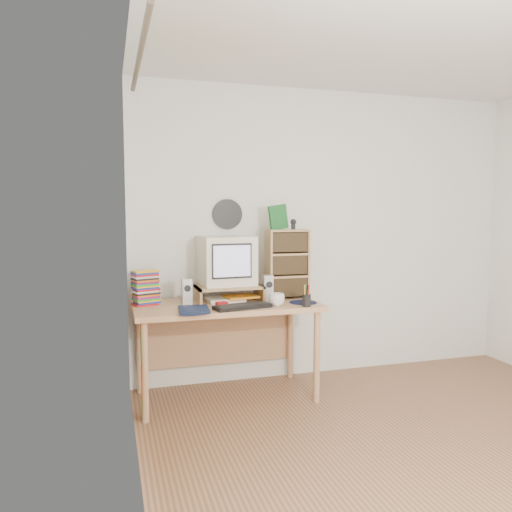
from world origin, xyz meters
TOP-DOWN VIEW (x-y plane):
  - floor at (0.00, 0.00)m, footprint 3.50×3.50m
  - ceiling at (0.00, 0.00)m, footprint 3.50×3.50m
  - back_wall at (0.00, 1.75)m, footprint 3.50×0.00m
  - left_wall at (-1.75, 0.00)m, footprint 0.00×3.50m
  - curtain at (-1.71, 0.48)m, footprint 0.00×2.20m
  - wall_disc at (-0.93, 1.73)m, footprint 0.25×0.02m
  - desk at (-1.03, 1.44)m, footprint 1.40×0.70m
  - monitor_riser at (-0.98, 1.48)m, footprint 0.52×0.30m
  - crt_monitor at (-0.98, 1.53)m, footprint 0.43×0.43m
  - speaker_left at (-1.33, 1.41)m, footprint 0.08×0.08m
  - speaker_right at (-0.68, 1.41)m, footprint 0.08×0.08m
  - keyboard at (-0.96, 1.14)m, footprint 0.45×0.23m
  - dvd_stack at (-1.62, 1.48)m, footprint 0.21×0.17m
  - cd_rack at (-0.50, 1.47)m, footprint 0.34×0.18m
  - mug at (-0.69, 1.16)m, footprint 0.14×0.14m
  - diary at (-1.42, 1.14)m, footprint 0.28×0.22m
  - mousepad at (-0.45, 1.22)m, footprint 0.23×0.23m
  - pen_cup at (-0.48, 1.07)m, footprint 0.07×0.07m
  - papers at (-0.98, 1.46)m, footprint 0.32×0.25m
  - red_box at (-1.10, 1.23)m, footprint 0.09×0.07m
  - game_box at (-0.57, 1.49)m, footprint 0.16×0.06m
  - webcam at (-0.45, 1.46)m, footprint 0.05×0.05m

SIDE VIEW (x-z plane):
  - floor at x=0.00m, z-range 0.00..0.00m
  - desk at x=-1.03m, z-range 0.24..0.99m
  - mousepad at x=-0.45m, z-range 0.75..0.75m
  - keyboard at x=-0.96m, z-range 0.75..0.78m
  - papers at x=-0.98m, z-range 0.75..0.79m
  - red_box at x=-1.10m, z-range 0.75..0.79m
  - diary at x=-1.42m, z-range 0.75..0.80m
  - mug at x=-0.69m, z-range 0.75..0.84m
  - pen_cup at x=-0.48m, z-range 0.75..0.88m
  - monitor_riser at x=-0.98m, z-range 0.78..0.90m
  - speaker_left at x=-1.33m, z-range 0.75..0.95m
  - speaker_right at x=-0.68m, z-range 0.75..0.95m
  - dvd_stack at x=-1.62m, z-range 0.75..1.00m
  - cd_rack at x=-0.50m, z-range 0.75..1.31m
  - crt_monitor at x=-0.98m, z-range 0.87..1.26m
  - curtain at x=-1.71m, z-range 0.05..2.25m
  - back_wall at x=0.00m, z-range -0.50..3.00m
  - left_wall at x=-1.75m, z-range -0.50..3.00m
  - webcam at x=-0.45m, z-range 1.31..1.39m
  - game_box at x=-0.57m, z-range 1.31..1.51m
  - wall_disc at x=-0.93m, z-range 1.30..1.55m
  - ceiling at x=0.00m, z-range 2.50..2.50m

